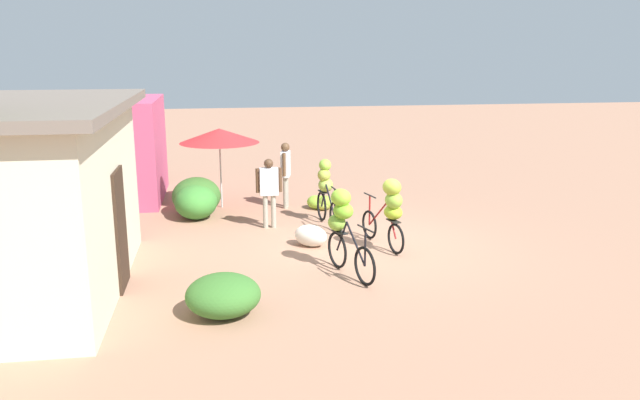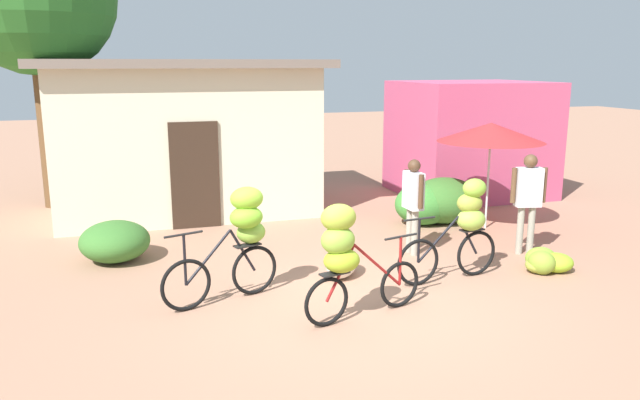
{
  "view_description": "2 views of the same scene",
  "coord_description": "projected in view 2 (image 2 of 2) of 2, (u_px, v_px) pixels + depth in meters",
  "views": [
    {
      "loc": [
        -11.96,
        2.81,
        3.95
      ],
      "look_at": [
        0.94,
        0.8,
        0.77
      ],
      "focal_mm": 35.66,
      "sensor_mm": 36.0,
      "label": 1
    },
    {
      "loc": [
        -2.62,
        -6.91,
        3.04
      ],
      "look_at": [
        -0.03,
        1.4,
        1.1
      ],
      "focal_mm": 34.48,
      "sensor_mm": 36.0,
      "label": 2
    }
  ],
  "objects": [
    {
      "name": "ground_plane",
      "position": [
        355.0,
        306.0,
        7.86
      ],
      "size": [
        60.0,
        60.0,
        0.0
      ],
      "primitive_type": "plane",
      "color": "#A4755C"
    },
    {
      "name": "person_bystander",
      "position": [
        528.0,
        194.0,
        9.83
      ],
      "size": [
        0.57,
        0.29,
        1.64
      ],
      "color": "gray",
      "rests_on": "ground"
    },
    {
      "name": "bicycle_near_pile",
      "position": [
        346.0,
        251.0,
        7.21
      ],
      "size": [
        1.66,
        0.55,
        1.46
      ],
      "color": "black",
      "rests_on": "ground"
    },
    {
      "name": "building_low",
      "position": [
        186.0,
        136.0,
        12.71
      ],
      "size": [
        5.55,
        3.51,
        3.11
      ],
      "color": "beige",
      "rests_on": "ground"
    },
    {
      "name": "bicycle_leftmost",
      "position": [
        240.0,
        232.0,
        7.96
      ],
      "size": [
        1.58,
        0.64,
        1.49
      ],
      "color": "black",
      "rests_on": "ground"
    },
    {
      "name": "bicycle_center_loaded",
      "position": [
        464.0,
        223.0,
        8.7
      ],
      "size": [
        1.67,
        0.39,
        1.46
      ],
      "color": "black",
      "rests_on": "ground"
    },
    {
      "name": "person_vendor",
      "position": [
        413.0,
        197.0,
        9.84
      ],
      "size": [
        0.21,
        0.58,
        1.56
      ],
      "color": "gray",
      "rests_on": "ground"
    },
    {
      "name": "hedge_bush_front_left",
      "position": [
        115.0,
        241.0,
        9.62
      ],
      "size": [
        1.08,
        1.13,
        0.63
      ],
      "primitive_type": "ellipsoid",
      "color": "#396F2B",
      "rests_on": "ground"
    },
    {
      "name": "hedge_bush_front_right",
      "position": [
        424.0,
        204.0,
        11.79
      ],
      "size": [
        1.15,
        0.99,
        0.8
      ],
      "primitive_type": "ellipsoid",
      "color": "#3B8232",
      "rests_on": "ground"
    },
    {
      "name": "produce_sack",
      "position": [
        342.0,
        262.0,
        8.9
      ],
      "size": [
        0.77,
        0.82,
        0.44
      ],
      "primitive_type": "ellipsoid",
      "rotation": [
        0.0,
        0.0,
        0.94
      ],
      "color": "silver",
      "rests_on": "ground"
    },
    {
      "name": "market_umbrella",
      "position": [
        491.0,
        132.0,
        11.21
      ],
      "size": [
        1.95,
        1.95,
        1.98
      ],
      "color": "beige",
      "rests_on": "ground"
    },
    {
      "name": "shop_pink",
      "position": [
        470.0,
        138.0,
        14.43
      ],
      "size": [
        3.2,
        2.8,
        2.63
      ],
      "primitive_type": "cube",
      "color": "#C34B70",
      "rests_on": "ground"
    },
    {
      "name": "hedge_bush_mid",
      "position": [
        444.0,
        200.0,
        11.9
      ],
      "size": [
        1.43,
        1.15,
        0.89
      ],
      "primitive_type": "ellipsoid",
      "color": "#386D2A",
      "rests_on": "ground"
    },
    {
      "name": "banana_pile_on_ground",
      "position": [
        545.0,
        262.0,
        9.15
      ],
      "size": [
        0.84,
        0.75,
        0.35
      ],
      "color": "#94A639",
      "rests_on": "ground"
    }
  ]
}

